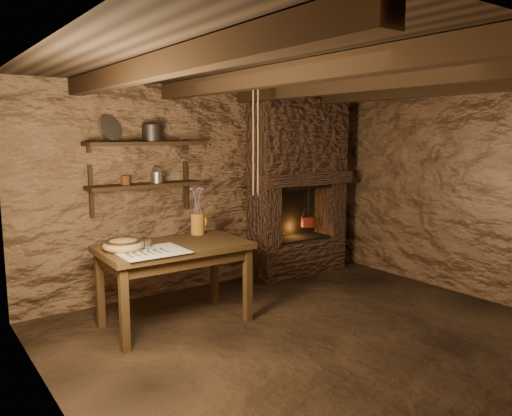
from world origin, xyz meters
TOP-DOWN VIEW (x-y plane):
  - floor at (0.00, 0.00)m, footprint 4.50×4.50m
  - back_wall at (0.00, 2.00)m, footprint 4.50×0.04m
  - left_wall at (-2.25, 0.00)m, footprint 0.04×4.00m
  - right_wall at (2.25, 0.00)m, footprint 0.04×4.00m
  - ceiling at (0.00, 0.00)m, footprint 4.50×4.00m
  - beam_far_left at (-1.50, 0.00)m, footprint 0.14×3.95m
  - beam_mid_left at (-0.50, 0.00)m, footprint 0.14×3.95m
  - beam_mid_right at (0.50, 0.00)m, footprint 0.14×3.95m
  - beam_far_right at (1.50, 0.00)m, footprint 0.14×3.95m
  - shelf_lower at (-0.85, 1.84)m, footprint 1.25×0.30m
  - shelf_upper at (-0.85, 1.84)m, footprint 1.25×0.30m
  - hearth at (1.25, 1.77)m, footprint 1.43×0.51m
  - work_table at (-0.91, 1.05)m, footprint 1.42×0.82m
  - linen_cloth at (-1.22, 0.87)m, footprint 0.59×0.48m
  - pewter_cutlery_row at (-1.22, 0.86)m, footprint 0.50×0.19m
  - drinking_glasses at (-1.20, 0.99)m, footprint 0.19×0.06m
  - stoneware_jug at (-0.49, 1.34)m, footprint 0.18×0.18m
  - wooden_bowl at (-1.40, 1.09)m, footprint 0.41×0.41m
  - iron_stockpot at (-0.76, 1.84)m, footprint 0.28×0.28m
  - tin_pan at (-1.18, 1.94)m, footprint 0.31×0.22m
  - small_kettle at (-0.71, 1.84)m, footprint 0.21×0.18m
  - rusty_tin at (-1.07, 1.84)m, footprint 0.12×0.12m
  - red_pot at (1.39, 1.72)m, footprint 0.21×0.20m
  - hanging_ropes at (0.05, 1.05)m, footprint 0.08×0.08m

SIDE VIEW (x-z plane):
  - floor at x=0.00m, z-range 0.00..0.00m
  - work_table at x=-0.91m, z-range 0.03..0.83m
  - red_pot at x=1.39m, z-range 0.43..0.97m
  - linen_cloth at x=-1.22m, z-range 0.80..0.81m
  - pewter_cutlery_row at x=-1.22m, z-range 0.81..0.82m
  - wooden_bowl at x=-1.40m, z-range 0.78..0.91m
  - drinking_glasses at x=-1.20m, z-range 0.81..0.89m
  - stoneware_jug at x=-0.49m, z-range 0.77..1.27m
  - back_wall at x=0.00m, z-range 0.00..2.40m
  - left_wall at x=-2.25m, z-range 0.00..2.40m
  - right_wall at x=2.25m, z-range 0.00..2.40m
  - hearth at x=1.25m, z-range 0.08..2.38m
  - shelf_lower at x=-0.85m, z-range 1.28..1.32m
  - rusty_tin at x=-1.07m, z-range 1.32..1.42m
  - small_kettle at x=-0.71m, z-range 1.29..1.47m
  - shelf_upper at x=-0.85m, z-range 1.73..1.77m
  - hanging_ropes at x=0.05m, z-range 1.20..2.40m
  - iron_stockpot at x=-0.76m, z-range 1.77..1.93m
  - tin_pan at x=-1.18m, z-range 1.77..2.05m
  - beam_far_left at x=-1.50m, z-range 2.23..2.39m
  - beam_mid_left at x=-0.50m, z-range 2.23..2.39m
  - beam_mid_right at x=0.50m, z-range 2.23..2.39m
  - beam_far_right at x=1.50m, z-range 2.23..2.39m
  - ceiling at x=0.00m, z-range 2.38..2.42m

